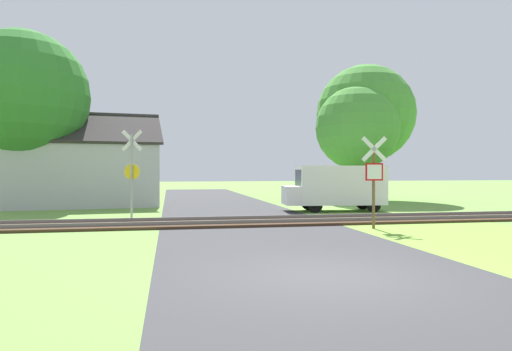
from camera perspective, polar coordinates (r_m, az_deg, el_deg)
name	(u,v)px	position (r m, az deg, el deg)	size (l,w,h in m)	color
ground_plane	(328,276)	(8.83, 8.97, -12.34)	(160.00, 160.00, 0.00)	#6B9942
road_asphalt	(298,257)	(10.70, 5.28, -10.05)	(6.48, 80.00, 0.01)	#38383A
rail_track	(248,222)	(17.25, -1.01, -5.83)	(60.00, 2.60, 0.22)	#422D1E
stop_sign_near	(374,176)	(16.08, 14.52, -0.07)	(0.87, 0.20, 3.16)	brown
crossing_sign_far	(132,169)	(19.35, -15.27, 0.81)	(0.85, 0.27, 3.67)	#9E9EA5
house	(83,172)	(27.78, -20.77, 0.41)	(9.05, 6.58, 5.35)	#B7B7BC
tree_far	(366,114)	(32.36, 13.54, 7.49)	(6.67, 6.67, 9.24)	#513823
tree_right	(357,128)	(30.15, 12.55, 5.81)	(5.36, 5.36, 7.44)	#513823
tree_left	(23,95)	(27.37, -27.14, 8.89)	(6.85, 6.85, 9.41)	#513823
mail_truck	(337,186)	(22.86, 10.03, -1.31)	(5.05, 2.28, 2.24)	white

